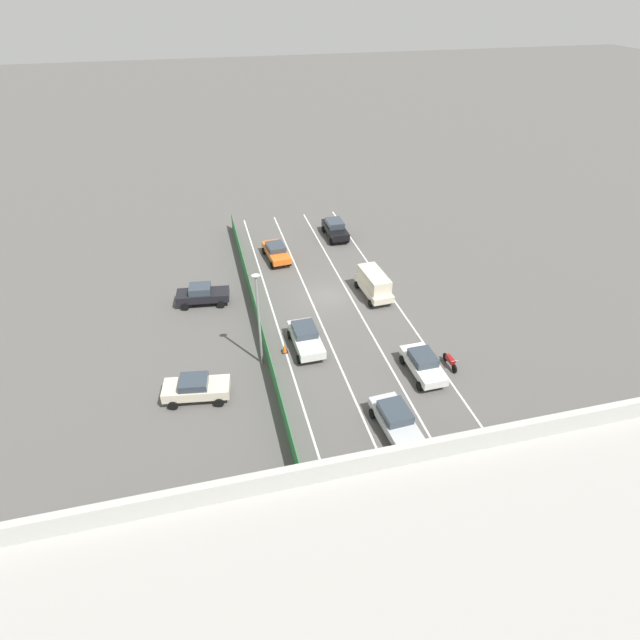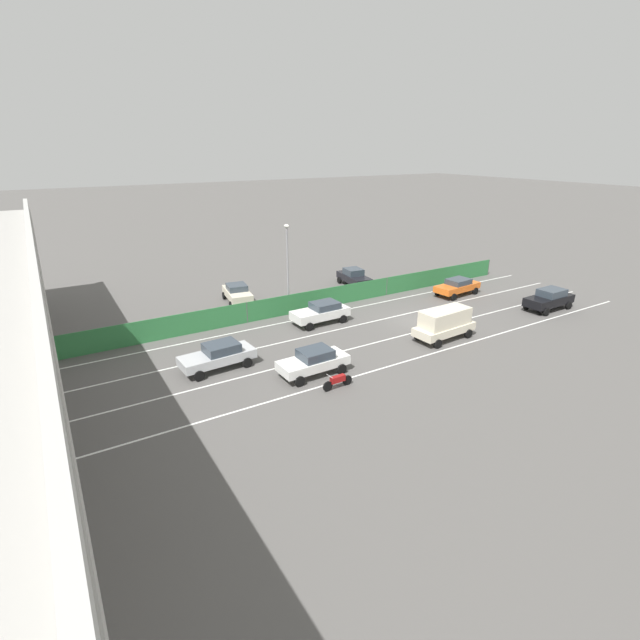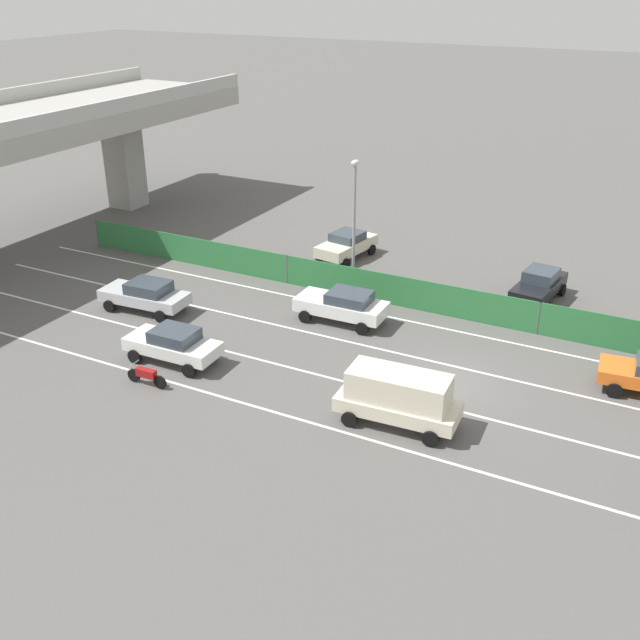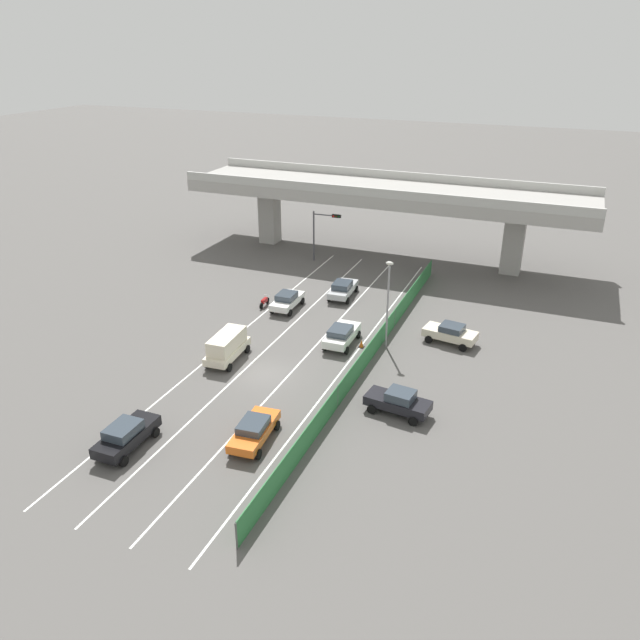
% 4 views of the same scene
% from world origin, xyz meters
% --- Properties ---
extents(ground_plane, '(300.00, 300.00, 0.00)m').
position_xyz_m(ground_plane, '(0.00, 0.00, 0.00)').
color(ground_plane, '#565451').
extents(lane_line_left_edge, '(0.14, 45.25, 0.01)m').
position_xyz_m(lane_line_left_edge, '(-5.13, 4.62, 0.00)').
color(lane_line_left_edge, silver).
rests_on(lane_line_left_edge, ground).
extents(lane_line_mid_left, '(0.14, 45.25, 0.01)m').
position_xyz_m(lane_line_mid_left, '(-1.71, 4.62, 0.00)').
color(lane_line_mid_left, silver).
rests_on(lane_line_mid_left, ground).
extents(lane_line_mid_right, '(0.14, 45.25, 0.01)m').
position_xyz_m(lane_line_mid_right, '(1.71, 4.62, 0.00)').
color(lane_line_mid_right, silver).
rests_on(lane_line_mid_right, ground).
extents(lane_line_right_edge, '(0.14, 45.25, 0.01)m').
position_xyz_m(lane_line_right_edge, '(5.13, 4.62, 0.00)').
color(lane_line_right_edge, silver).
rests_on(lane_line_right_edge, ground).
extents(green_fence, '(0.10, 41.35, 1.66)m').
position_xyz_m(green_fence, '(6.59, 4.62, 0.83)').
color(green_fence, '#2D753D').
rests_on(green_fence, ground).
extents(car_hatchback_white, '(2.06, 4.32, 1.59)m').
position_xyz_m(car_hatchback_white, '(-3.57, 11.49, 0.88)').
color(car_hatchback_white, silver).
rests_on(car_hatchback_white, ground).
extents(car_taxi_orange, '(2.32, 4.72, 1.52)m').
position_xyz_m(car_taxi_orange, '(3.24, -7.82, 0.86)').
color(car_taxi_orange, orange).
rests_on(car_taxi_orange, ground).
extents(car_sedan_white, '(2.14, 4.53, 1.63)m').
position_xyz_m(car_sedan_white, '(3.57, 6.61, 0.91)').
color(car_sedan_white, white).
rests_on(car_sedan_white, ground).
extents(car_sedan_silver, '(2.25, 4.67, 1.60)m').
position_xyz_m(car_sedan_silver, '(0.15, 16.10, 0.89)').
color(car_sedan_silver, '#B7BABC').
rests_on(car_sedan_silver, ground).
extents(car_van_cream, '(2.27, 4.79, 2.19)m').
position_xyz_m(car_van_cream, '(-3.65, 0.81, 1.24)').
color(car_van_cream, beige).
rests_on(car_van_cream, ground).
extents(car_sedan_black, '(2.04, 4.58, 1.75)m').
position_xyz_m(car_sedan_black, '(-3.60, -11.35, 0.96)').
color(car_sedan_black, black).
rests_on(car_sedan_black, ground).
extents(motorcycle, '(0.60, 1.95, 0.93)m').
position_xyz_m(motorcycle, '(-5.78, 11.22, 0.46)').
color(motorcycle, black).
rests_on(motorcycle, ground).
extents(parked_sedan_dark, '(4.48, 2.36, 1.71)m').
position_xyz_m(parked_sedan_dark, '(10.57, -1.39, 0.92)').
color(parked_sedan_dark, black).
rests_on(parked_sedan_dark, ground).
extents(parked_sedan_cream, '(4.46, 2.54, 1.62)m').
position_xyz_m(parked_sedan_cream, '(11.64, 10.27, 0.90)').
color(parked_sedan_cream, beige).
rests_on(parked_sedan_cream, ground).
extents(traffic_light, '(3.18, 0.44, 5.60)m').
position_xyz_m(traffic_light, '(-5.51, 24.88, 3.94)').
color(traffic_light, '#47474C').
rests_on(traffic_light, ground).
extents(street_lamp, '(0.60, 0.36, 7.24)m').
position_xyz_m(street_lamp, '(6.99, 7.67, 4.39)').
color(street_lamp, gray).
rests_on(street_lamp, ground).
extents(traffic_cone, '(0.47, 0.47, 0.66)m').
position_xyz_m(traffic_cone, '(5.21, 6.79, 0.31)').
color(traffic_cone, orange).
rests_on(traffic_cone, ground).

